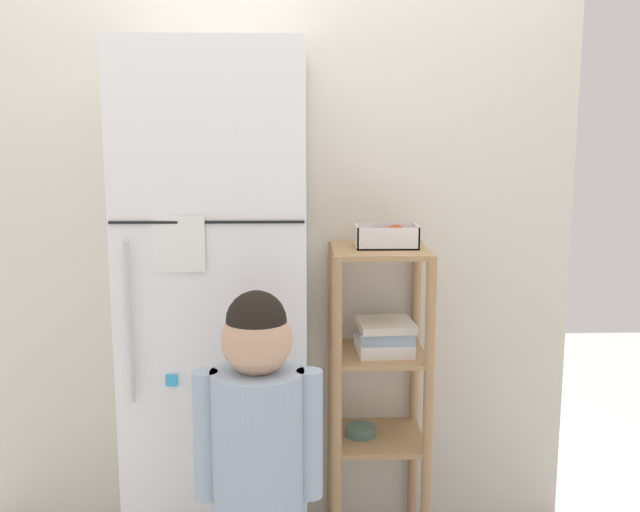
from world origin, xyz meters
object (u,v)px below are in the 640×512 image
object	(u,v)px
refrigerator	(220,318)
fruit_bin	(391,237)
child_standing	(258,445)
pantry_shelf_unit	(379,366)

from	to	relation	value
refrigerator	fruit_bin	distance (m)	0.67
refrigerator	child_standing	distance (m)	0.59
pantry_shelf_unit	child_standing	bearing A→B (deg)	-123.03
child_standing	fruit_bin	world-z (taller)	fruit_bin
refrigerator	fruit_bin	bearing A→B (deg)	11.75
refrigerator	fruit_bin	world-z (taller)	refrigerator
refrigerator	pantry_shelf_unit	xyz separation A→B (m)	(0.56, 0.11, -0.21)
pantry_shelf_unit	fruit_bin	xyz separation A→B (m)	(0.04, 0.01, 0.47)
refrigerator	child_standing	size ratio (longest dim) A/B	1.62
child_standing	pantry_shelf_unit	distance (m)	0.75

